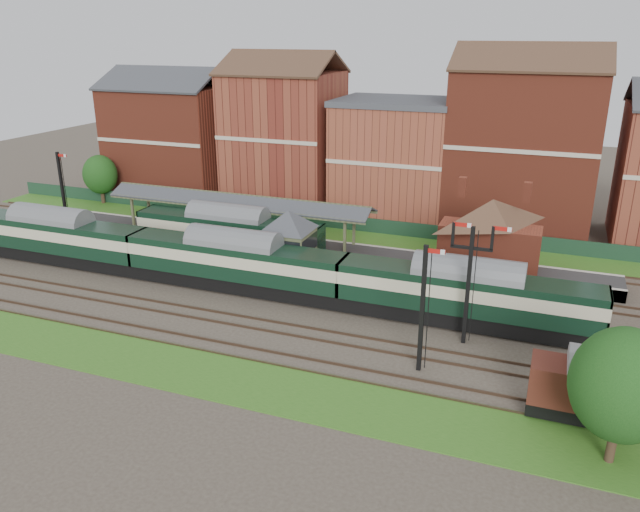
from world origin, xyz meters
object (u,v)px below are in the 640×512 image
(signal_box, at_px, (289,244))
(platform_railcar, at_px, (229,232))
(semaphore_bracket, at_px, (470,277))
(dmu_train, at_px, (235,261))
(goods_van_a, at_px, (583,388))

(signal_box, relative_size, platform_railcar, 0.34)
(semaphore_bracket, bearing_deg, dmu_train, 172.20)
(dmu_train, height_order, goods_van_a, dmu_train)
(signal_box, relative_size, dmu_train, 0.11)
(platform_railcar, height_order, goods_van_a, platform_railcar)
(signal_box, distance_m, platform_railcar, 8.02)
(semaphore_bracket, xyz_separation_m, platform_railcar, (-22.33, 9.00, -2.27))
(goods_van_a, bearing_deg, dmu_train, 160.37)
(platform_railcar, bearing_deg, dmu_train, -57.90)
(semaphore_bracket, xyz_separation_m, goods_van_a, (6.98, -6.50, -2.77))
(dmu_train, relative_size, platform_railcar, 3.06)
(platform_railcar, bearing_deg, signal_box, -24.03)
(signal_box, height_order, semaphore_bracket, semaphore_bracket)
(signal_box, distance_m, semaphore_bracket, 16.16)
(signal_box, xyz_separation_m, goods_van_a, (22.01, -12.25, -1.33))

